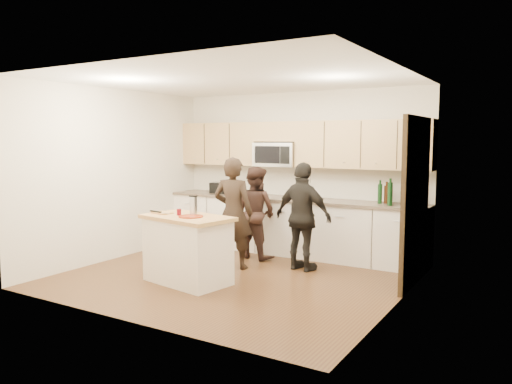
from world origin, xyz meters
The scene contains 21 objects.
floor centered at (0.00, 0.00, 0.00)m, with size 4.50×4.50×0.00m, color #55381D.
room_shell centered at (0.00, 0.00, 1.73)m, with size 4.52×4.02×2.71m.
back_cabinetry centered at (0.00, 1.69, 0.47)m, with size 4.50×0.66×0.94m.
upper_cabinetry centered at (0.03, 1.83, 1.84)m, with size 4.50×0.33×0.75m.
microwave centered at (-0.31, 1.80, 1.65)m, with size 0.76×0.41×0.40m.
doorway centered at (2.23, 0.90, 1.16)m, with size 0.06×1.25×2.20m.
framed_picture centered at (1.95, 1.98, 1.28)m, with size 0.30×0.03×0.38m.
dish_towel centered at (-0.95, 1.50, 0.80)m, with size 0.34×0.60×0.48m.
island centered at (-0.38, -0.54, 0.45)m, with size 1.30×0.90×0.90m.
red_plate centered at (-0.28, -0.60, 0.91)m, with size 0.32×0.32×0.02m, color maroon.
box_grater centered at (-0.34, -0.46, 1.04)m, with size 0.09×0.07×0.25m.
drink_glass centered at (-0.51, -0.56, 0.94)m, with size 0.06×0.06×0.09m, color maroon.
cutting_board centered at (-0.81, -0.55, 0.91)m, with size 0.26×0.19×0.02m, color tan.
tongs centered at (-0.89, -0.60, 0.93)m, with size 0.23×0.03×0.02m, color black.
knife centered at (-0.71, -0.61, 0.92)m, with size 0.19×0.02×0.01m, color silver.
toaster centered at (-1.41, 1.67, 1.04)m, with size 0.33×0.22×0.19m.
bottle_cluster centered at (1.74, 1.70, 1.11)m, with size 0.56×0.29×0.40m.
orchid centered at (1.93, 1.72, 1.17)m, with size 0.25×0.20×0.46m, color #306D2B.
woman_left centered at (-0.29, 0.41, 0.82)m, with size 0.60×0.39×1.65m, color black.
woman_center centered at (-0.34, 1.13, 0.74)m, with size 0.72×0.56×1.48m, color black.
woman_right centered at (0.65, 0.82, 0.79)m, with size 0.93×0.39×1.58m, color black.
Camera 1 is at (3.75, -5.65, 1.90)m, focal length 35.00 mm.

